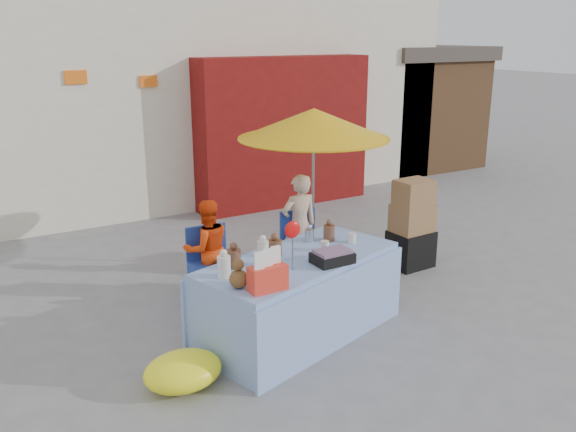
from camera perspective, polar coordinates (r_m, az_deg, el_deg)
ground at (r=6.68m, az=1.66°, el=-9.71°), size 80.00×80.00×0.00m
backdrop at (r=13.09m, az=-14.91°, el=16.76°), size 14.00×8.00×7.80m
market_table at (r=6.21m, az=0.96°, el=-7.46°), size 2.37×1.59×1.32m
chair_left at (r=7.10m, az=-7.02°, el=-5.90°), size 0.51×0.50×0.85m
chair_right at (r=7.65m, az=1.57°, el=-4.09°), size 0.51×0.50×0.85m
vendor_orange at (r=7.10m, az=-7.56°, el=-3.08°), size 0.60×0.48×1.17m
vendor_beige at (r=7.62m, az=1.05°, el=-0.92°), size 0.50×0.35×1.32m
umbrella at (r=7.63m, az=2.43°, el=8.57°), size 1.90×1.90×2.09m
box_stack at (r=8.12m, az=11.51°, el=-1.02°), size 0.55×0.46×1.18m
tarp_bundle at (r=5.54m, az=-9.80°, el=-14.11°), size 0.79×0.68×0.31m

